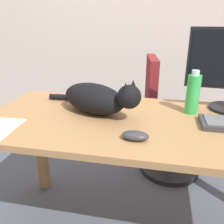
% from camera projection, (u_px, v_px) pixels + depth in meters
% --- Properties ---
extents(back_wall, '(6.00, 0.04, 2.60)m').
position_uv_depth(back_wall, '(159.00, 4.00, 2.33)').
color(back_wall, beige).
rests_on(back_wall, ground_plane).
extents(desk, '(1.56, 0.69, 0.73)m').
position_uv_depth(desk, '(143.00, 140.00, 1.18)').
color(desk, '#9E7247').
rests_on(desk, ground_plane).
extents(office_chair, '(0.48, 0.48, 0.92)m').
position_uv_depth(office_chair, '(166.00, 125.00, 1.87)').
color(office_chair, black).
rests_on(office_chair, ground_plane).
extents(cat, '(0.56, 0.33, 0.20)m').
position_uv_depth(cat, '(97.00, 98.00, 1.20)').
color(cat, black).
rests_on(cat, desk).
extents(computer_mouse, '(0.11, 0.06, 0.04)m').
position_uv_depth(computer_mouse, '(135.00, 136.00, 0.96)').
color(computer_mouse, '#333338').
rests_on(computer_mouse, desk).
extents(spray_bottle, '(0.07, 0.07, 0.22)m').
position_uv_depth(spray_bottle, '(193.00, 94.00, 1.19)').
color(spray_bottle, green).
rests_on(spray_bottle, desk).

